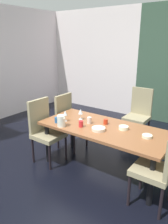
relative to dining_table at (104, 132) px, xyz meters
name	(u,v)px	position (x,y,z in m)	size (l,w,h in m)	color
ground_plane	(53,167)	(-0.68, -0.40, -0.64)	(5.46, 6.29, 0.02)	black
back_panel_interior	(92,61)	(-2.03, 2.69, 0.73)	(2.76, 0.10, 2.72)	silver
dining_table	(104,132)	(0.00, 0.00, 0.00)	(1.92, 0.85, 0.71)	brown
chair_left_far	(69,119)	(-0.93, 0.30, -0.08)	(0.45, 0.44, 0.99)	gray
chair_right_near	(160,166)	(0.93, -0.30, -0.08)	(0.44, 0.44, 0.98)	gray
chair_left_near	(45,128)	(-0.93, -0.30, -0.07)	(0.45, 0.44, 1.04)	gray
chair_head_far	(139,112)	(-0.02, 1.36, -0.06)	(0.44, 0.45, 1.04)	gray
wine_glass_center	(65,113)	(-0.62, -0.14, 0.21)	(0.07, 0.07, 0.18)	silver
wine_glass_near_shelf	(81,112)	(-0.48, 0.06, 0.21)	(0.07, 0.07, 0.17)	silver
serving_bowl_near_window	(124,128)	(0.27, 0.09, 0.10)	(0.14, 0.14, 0.05)	white
serving_bowl_corner	(147,136)	(0.64, 0.02, 0.10)	(0.13, 0.13, 0.04)	beige
serving_bowl_rear	(99,129)	(0.00, -0.15, 0.10)	(0.19, 0.19, 0.04)	beige
cup_south	(57,120)	(-0.69, -0.27, 0.12)	(0.07, 0.07, 0.09)	#225595
cup_east	(89,120)	(-0.26, 0.00, 0.13)	(0.07, 0.07, 0.10)	silver
cup_left	(106,122)	(-0.04, 0.12, 0.12)	(0.07, 0.07, 0.08)	red
cup_west	(81,124)	(-0.28, -0.19, 0.13)	(0.07, 0.07, 0.10)	red
pitcher_right	(61,121)	(-0.53, -0.34, 0.17)	(0.14, 0.12, 0.17)	white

